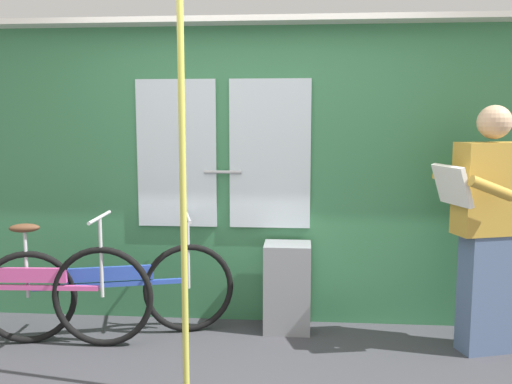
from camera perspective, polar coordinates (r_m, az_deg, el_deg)
The scene contains 6 objects.
train_door_wall at distance 4.20m, azimuth -0.67°, elevation 2.47°, with size 5.44×0.28×2.25m.
bicycle_near_door at distance 4.13m, azimuth -14.75°, elevation -9.54°, with size 1.70×0.62×0.86m.
bicycle_leaning_behind at distance 4.17m, azimuth -22.60°, elevation -9.43°, with size 1.76×0.44×0.90m.
passenger_reading_newspaper at distance 3.94m, azimuth 22.50°, elevation -3.09°, with size 0.61×0.54×1.63m.
trash_bin_by_wall at distance 4.14m, azimuth 3.20°, elevation -9.65°, with size 0.34×0.28×0.65m, color gray.
handrail_pole at distance 3.01m, azimuth -7.42°, elevation -0.94°, with size 0.04×0.04×2.21m, color #C6C14C.
Camera 1 is at (0.39, -2.96, 1.55)m, focal length 39.28 mm.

